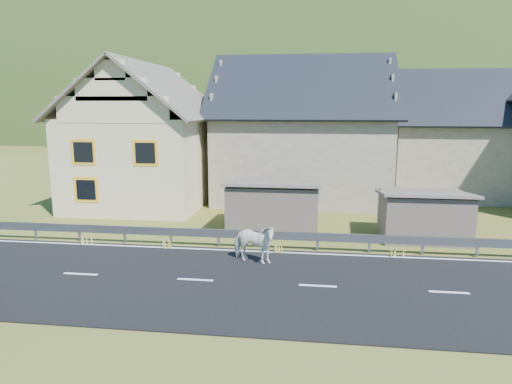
# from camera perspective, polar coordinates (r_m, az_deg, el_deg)

# --- Properties ---
(ground) EXTENTS (160.00, 160.00, 0.00)m
(ground) POSITION_cam_1_polar(r_m,az_deg,el_deg) (14.93, 7.72, -11.70)
(ground) COLOR #474A15
(ground) RESTS_ON ground
(road) EXTENTS (60.00, 7.00, 0.04)m
(road) POSITION_cam_1_polar(r_m,az_deg,el_deg) (14.92, 7.72, -11.63)
(road) COLOR black
(road) RESTS_ON ground
(lane_markings) EXTENTS (60.00, 6.60, 0.01)m
(lane_markings) POSITION_cam_1_polar(r_m,az_deg,el_deg) (14.91, 7.72, -11.54)
(lane_markings) COLOR silver
(lane_markings) RESTS_ON road
(guardrail) EXTENTS (28.10, 0.09, 0.75)m
(guardrail) POSITION_cam_1_polar(r_m,az_deg,el_deg) (18.22, 7.73, -5.64)
(guardrail) COLOR #93969B
(guardrail) RESTS_ON ground
(shed_left) EXTENTS (4.30, 3.30, 2.40)m
(shed_left) POSITION_cam_1_polar(r_m,az_deg,el_deg) (20.89, 2.24, -1.90)
(shed_left) COLOR #695A50
(shed_left) RESTS_ON ground
(shed_right) EXTENTS (3.80, 2.90, 2.20)m
(shed_right) POSITION_cam_1_polar(r_m,az_deg,el_deg) (20.88, 20.19, -2.85)
(shed_right) COLOR #695A50
(shed_right) RESTS_ON ground
(house_cream) EXTENTS (7.80, 9.80, 8.30)m
(house_cream) POSITION_cam_1_polar(r_m,az_deg,el_deg) (27.64, -13.54, 7.74)
(house_cream) COLOR beige
(house_cream) RESTS_ON ground
(house_stone_a) EXTENTS (10.80, 9.80, 8.90)m
(house_stone_a) POSITION_cam_1_polar(r_m,az_deg,el_deg) (28.83, 5.85, 8.64)
(house_stone_a) COLOR tan
(house_stone_a) RESTS_ON ground
(house_stone_b) EXTENTS (9.80, 8.80, 8.10)m
(house_stone_b) POSITION_cam_1_polar(r_m,az_deg,el_deg) (32.18, 24.19, 7.27)
(house_stone_b) COLOR tan
(house_stone_b) RESTS_ON ground
(mountain) EXTENTS (440.00, 280.00, 260.00)m
(mountain) POSITION_cam_1_polar(r_m,az_deg,el_deg) (195.57, 8.87, 3.11)
(mountain) COLOR #213214
(mountain) RESTS_ON ground
(conifer_patch) EXTENTS (76.00, 50.00, 28.00)m
(conifer_patch) POSITION_cam_1_polar(r_m,az_deg,el_deg) (135.40, -16.77, 10.47)
(conifer_patch) COLOR black
(conifer_patch) RESTS_ON ground
(horse) EXTENTS (1.30, 1.92, 1.49)m
(horse) POSITION_cam_1_polar(r_m,az_deg,el_deg) (16.63, -0.32, -6.36)
(horse) COLOR white
(horse) RESTS_ON road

